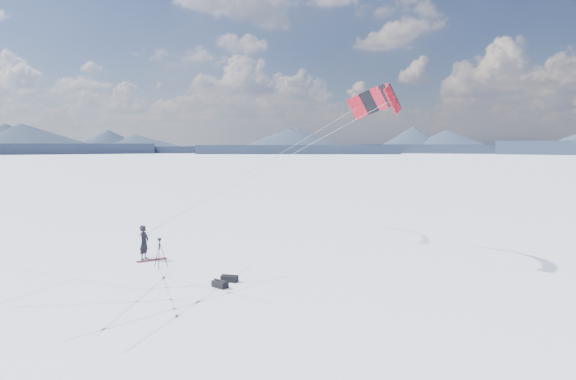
# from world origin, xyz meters

# --- Properties ---
(ground) EXTENTS (1800.00, 1800.00, 0.00)m
(ground) POSITION_xyz_m (0.00, 0.00, 0.00)
(ground) COLOR white
(horizon_hills) EXTENTS (704.00, 704.00, 9.83)m
(horizon_hills) POSITION_xyz_m (-0.00, 0.00, 4.24)
(horizon_hills) COLOR #1D2737
(horizon_hills) RESTS_ON ground
(snow_tracks) EXTENTS (17.62, 14.39, 0.01)m
(snow_tracks) POSITION_xyz_m (-0.56, -0.72, 0.00)
(snow_tracks) COLOR #B0C0E2
(snow_tracks) RESTS_ON ground
(snowkiter) EXTENTS (0.52, 0.73, 1.86)m
(snowkiter) POSITION_xyz_m (-1.71, 3.52, 0.00)
(snowkiter) COLOR black
(snowkiter) RESTS_ON ground
(snowboard) EXTENTS (1.44, 1.23, 0.04)m
(snowboard) POSITION_xyz_m (-1.24, 3.32, 0.02)
(snowboard) COLOR maroon
(snowboard) RESTS_ON ground
(tripod) EXTENTS (0.71, 0.65, 1.53)m
(tripod) POSITION_xyz_m (-0.26, 1.78, 0.98)
(tripod) COLOR black
(tripod) RESTS_ON ground
(gear_bag_a) EXTENTS (0.80, 0.48, 0.34)m
(gear_bag_a) POSITION_xyz_m (3.67, -0.37, 0.15)
(gear_bag_a) COLOR black
(gear_bag_a) RESTS_ON ground
(gear_bag_b) EXTENTS (0.82, 0.74, 0.34)m
(gear_bag_b) POSITION_xyz_m (3.43, -1.27, 0.15)
(gear_bag_b) COLOR black
(gear_bag_b) RESTS_ON ground
(power_kite) EXTENTS (14.17, 6.48, 8.36)m
(power_kite) POSITION_xyz_m (11.17, 7.03, 8.75)
(power_kite) COLOR red
(power_kite) RESTS_ON ground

